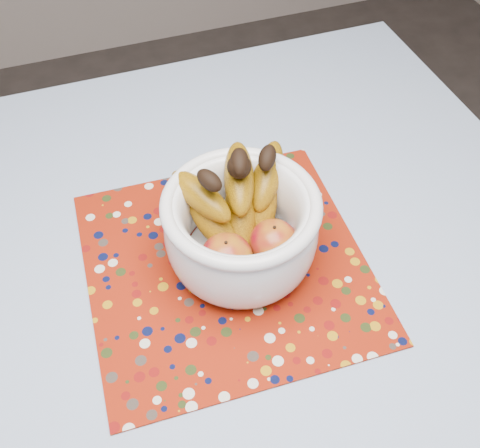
# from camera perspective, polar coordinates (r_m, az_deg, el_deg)

# --- Properties ---
(table) EXTENTS (1.20, 1.20, 0.75)m
(table) POSITION_cam_1_polar(r_m,az_deg,el_deg) (0.93, -3.23, -12.43)
(table) COLOR brown
(table) RESTS_ON ground
(tablecloth) EXTENTS (1.32, 1.32, 0.01)m
(tablecloth) POSITION_cam_1_polar(r_m,az_deg,el_deg) (0.86, -3.46, -9.89)
(tablecloth) COLOR #647BA8
(tablecloth) RESTS_ON table
(placemat) EXTENTS (0.46, 0.46, 0.00)m
(placemat) POSITION_cam_1_polar(r_m,az_deg,el_deg) (0.90, -1.43, -4.16)
(placemat) COLOR maroon
(placemat) RESTS_ON tablecloth
(fruit_bowl) EXTENTS (0.27, 0.26, 0.20)m
(fruit_bowl) POSITION_cam_1_polar(r_m,az_deg,el_deg) (0.85, 0.09, 0.60)
(fruit_bowl) COLOR white
(fruit_bowl) RESTS_ON placemat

